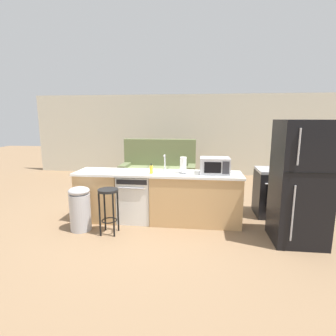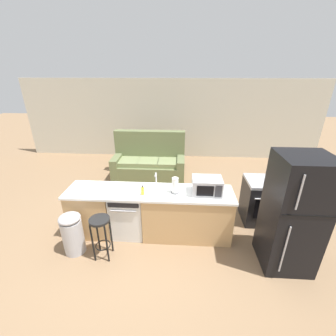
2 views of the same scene
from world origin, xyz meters
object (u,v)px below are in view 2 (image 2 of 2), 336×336
at_px(microwave, 207,186).
at_px(couch, 149,163).
at_px(trash_bin, 72,233).
at_px(refrigerator, 293,214).
at_px(paper_towel_roll, 175,186).
at_px(soap_bottle, 143,191).
at_px(kettle, 280,180).
at_px(bar_stool, 101,230).
at_px(dishwasher, 129,213).
at_px(stove_range, 263,201).

height_order(microwave, couch, couch).
relative_size(microwave, couch, 0.25).
bearing_deg(trash_bin, refrigerator, -0.03).
height_order(paper_towel_roll, soap_bottle, paper_towel_roll).
relative_size(soap_bottle, couch, 0.09).
relative_size(kettle, bar_stool, 0.28).
bearing_deg(microwave, soap_bottle, -173.53).
relative_size(refrigerator, trash_bin, 2.46).
distance_m(refrigerator, couch, 4.04).
bearing_deg(paper_towel_roll, soap_bottle, -169.65).
bearing_deg(couch, refrigerator, -50.15).
distance_m(dishwasher, trash_bin, 0.98).
distance_m(stove_range, bar_stool, 3.12).
height_order(microwave, paper_towel_roll, paper_towel_roll).
height_order(kettle, couch, couch).
relative_size(stove_range, paper_towel_roll, 3.19).
xyz_separation_m(paper_towel_roll, kettle, (1.92, 0.45, -0.05)).
distance_m(soap_bottle, bar_stool, 0.90).
distance_m(stove_range, soap_bottle, 2.44).
relative_size(dishwasher, stove_range, 0.93).
xyz_separation_m(refrigerator, soap_bottle, (-2.29, 0.43, 0.06)).
distance_m(microwave, bar_stool, 1.87).
bearing_deg(soap_bottle, trash_bin, -159.33).
xyz_separation_m(trash_bin, couch, (0.85, 3.07, 0.02)).
height_order(stove_range, microwave, microwave).
height_order(soap_bottle, bar_stool, soap_bottle).
xyz_separation_m(kettle, couch, (-2.74, 2.10, -0.59)).
relative_size(microwave, trash_bin, 0.68).
bearing_deg(dishwasher, refrigerator, -11.93).
height_order(paper_towel_roll, bar_stool, paper_towel_roll).
bearing_deg(dishwasher, trash_bin, -146.07).
relative_size(dishwasher, soap_bottle, 4.77).
relative_size(paper_towel_roll, soap_bottle, 1.60).
distance_m(refrigerator, kettle, 0.99).
bearing_deg(trash_bin, microwave, 13.92).
xyz_separation_m(kettle, trash_bin, (-3.58, -0.97, -0.61)).
height_order(dishwasher, paper_towel_roll, paper_towel_roll).
relative_size(soap_bottle, kettle, 0.86).
bearing_deg(refrigerator, dishwasher, 168.07).
bearing_deg(refrigerator, bar_stool, -178.51).
bearing_deg(microwave, stove_range, 24.45).
distance_m(soap_bottle, kettle, 2.52).
distance_m(microwave, couch, 2.94).
bearing_deg(stove_range, kettle, -36.68).
xyz_separation_m(dishwasher, paper_towel_roll, (0.85, -0.02, 0.62)).
bearing_deg(stove_range, paper_towel_roll, -161.84).
bearing_deg(dishwasher, microwave, -0.05).
bearing_deg(soap_bottle, stove_range, 16.36).
distance_m(refrigerator, soap_bottle, 2.33).
relative_size(microwave, paper_towel_roll, 1.77).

